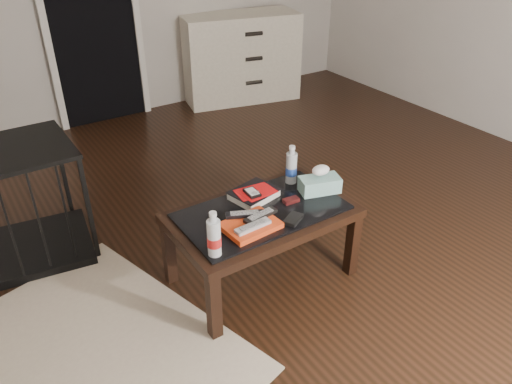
{
  "coord_description": "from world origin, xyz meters",
  "views": [
    {
      "loc": [
        -1.74,
        -2.27,
        1.95
      ],
      "look_at": [
        -0.45,
        -0.32,
        0.55
      ],
      "focal_mm": 35.0,
      "sensor_mm": 36.0,
      "label": 1
    }
  ],
  "objects_px": {
    "water_bottle_left": "(214,234)",
    "tissue_box": "(320,185)",
    "dresser": "(241,58)",
    "water_bottle_right": "(291,164)",
    "pet_crate": "(7,226)",
    "textbook": "(254,194)",
    "coffee_table": "(262,220)"
  },
  "relations": [
    {
      "from": "textbook",
      "to": "water_bottle_right",
      "type": "xyz_separation_m",
      "value": [
        0.28,
        0.03,
        0.1
      ]
    },
    {
      "from": "tissue_box",
      "to": "textbook",
      "type": "bearing_deg",
      "value": 173.78
    },
    {
      "from": "coffee_table",
      "to": "water_bottle_right",
      "type": "distance_m",
      "value": 0.4
    },
    {
      "from": "pet_crate",
      "to": "water_bottle_right",
      "type": "xyz_separation_m",
      "value": [
        1.5,
        -0.83,
        0.35
      ]
    },
    {
      "from": "coffee_table",
      "to": "water_bottle_left",
      "type": "relative_size",
      "value": 4.2
    },
    {
      "from": "water_bottle_left",
      "to": "dresser",
      "type": "bearing_deg",
      "value": 55.99
    },
    {
      "from": "pet_crate",
      "to": "textbook",
      "type": "distance_m",
      "value": 1.51
    },
    {
      "from": "dresser",
      "to": "textbook",
      "type": "distance_m",
      "value": 2.87
    },
    {
      "from": "coffee_table",
      "to": "water_bottle_left",
      "type": "bearing_deg",
      "value": -154.36
    },
    {
      "from": "coffee_table",
      "to": "tissue_box",
      "type": "xyz_separation_m",
      "value": [
        0.39,
        -0.02,
        0.11
      ]
    },
    {
      "from": "dresser",
      "to": "water_bottle_right",
      "type": "xyz_separation_m",
      "value": [
        -1.17,
        -2.45,
        0.13
      ]
    },
    {
      "from": "water_bottle_left",
      "to": "tissue_box",
      "type": "xyz_separation_m",
      "value": [
        0.8,
        0.18,
        -0.07
      ]
    },
    {
      "from": "dresser",
      "to": "textbook",
      "type": "height_order",
      "value": "dresser"
    },
    {
      "from": "water_bottle_right",
      "to": "pet_crate",
      "type": "bearing_deg",
      "value": 151.12
    },
    {
      "from": "water_bottle_left",
      "to": "water_bottle_right",
      "type": "height_order",
      "value": "same"
    },
    {
      "from": "coffee_table",
      "to": "dresser",
      "type": "distance_m",
      "value": 3.0
    },
    {
      "from": "coffee_table",
      "to": "water_bottle_left",
      "type": "height_order",
      "value": "water_bottle_left"
    },
    {
      "from": "dresser",
      "to": "textbook",
      "type": "xyz_separation_m",
      "value": [
        -1.45,
        -2.47,
        0.03
      ]
    },
    {
      "from": "tissue_box",
      "to": "water_bottle_right",
      "type": "bearing_deg",
      "value": 128.78
    },
    {
      "from": "water_bottle_left",
      "to": "textbook",
      "type": "bearing_deg",
      "value": 36.86
    },
    {
      "from": "water_bottle_left",
      "to": "water_bottle_right",
      "type": "distance_m",
      "value": 0.81
    },
    {
      "from": "coffee_table",
      "to": "water_bottle_right",
      "type": "bearing_deg",
      "value": 27.12
    },
    {
      "from": "coffee_table",
      "to": "tissue_box",
      "type": "bearing_deg",
      "value": -2.38
    },
    {
      "from": "water_bottle_left",
      "to": "tissue_box",
      "type": "distance_m",
      "value": 0.82
    },
    {
      "from": "dresser",
      "to": "tissue_box",
      "type": "height_order",
      "value": "dresser"
    },
    {
      "from": "textbook",
      "to": "water_bottle_right",
      "type": "bearing_deg",
      "value": -7.0
    },
    {
      "from": "water_bottle_left",
      "to": "water_bottle_right",
      "type": "relative_size",
      "value": 1.0
    },
    {
      "from": "water_bottle_right",
      "to": "tissue_box",
      "type": "height_order",
      "value": "water_bottle_right"
    },
    {
      "from": "dresser",
      "to": "water_bottle_right",
      "type": "relative_size",
      "value": 5.38
    },
    {
      "from": "tissue_box",
      "to": "water_bottle_left",
      "type": "bearing_deg",
      "value": -150.43
    },
    {
      "from": "textbook",
      "to": "water_bottle_left",
      "type": "bearing_deg",
      "value": -155.68
    },
    {
      "from": "water_bottle_left",
      "to": "tissue_box",
      "type": "height_order",
      "value": "water_bottle_left"
    }
  ]
}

